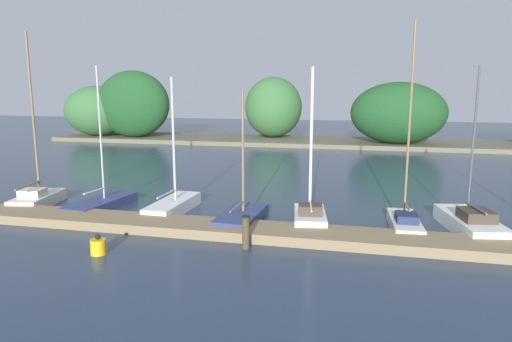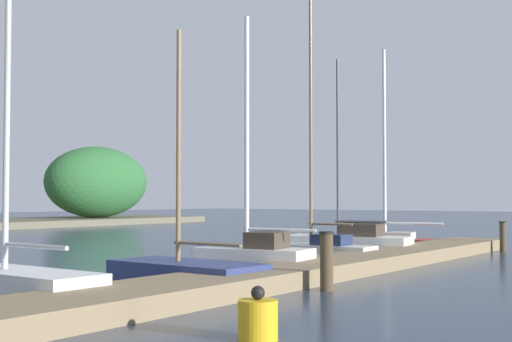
# 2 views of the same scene
# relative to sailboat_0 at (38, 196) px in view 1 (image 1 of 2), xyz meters

# --- Properties ---
(dock_pier) EXTENTS (25.23, 1.80, 0.35)m
(dock_pier) POSITION_rel_sailboat_0_xyz_m (10.95, -2.01, -0.25)
(dock_pier) COLOR #847051
(dock_pier) RESTS_ON ground
(far_shore) EXTENTS (56.29, 9.24, 7.22)m
(far_shore) POSITION_rel_sailboat_0_xyz_m (4.72, 26.89, 2.45)
(far_shore) COLOR #66604C
(far_shore) RESTS_ON ground
(sailboat_0) EXTENTS (1.75, 3.31, 7.69)m
(sailboat_0) POSITION_rel_sailboat_0_xyz_m (0.00, 0.00, 0.00)
(sailboat_0) COLOR silver
(sailboat_0) RESTS_ON ground
(sailboat_1) EXTENTS (1.75, 4.06, 6.22)m
(sailboat_1) POSITION_rel_sailboat_0_xyz_m (3.03, 0.39, -0.18)
(sailboat_1) COLOR navy
(sailboat_1) RESTS_ON ground
(sailboat_2) EXTENTS (1.22, 3.91, 5.72)m
(sailboat_2) POSITION_rel_sailboat_0_xyz_m (6.45, 0.48, -0.10)
(sailboat_2) COLOR white
(sailboat_2) RESTS_ON ground
(sailboat_3) EXTENTS (1.52, 3.51, 5.16)m
(sailboat_3) POSITION_rel_sailboat_0_xyz_m (9.76, -0.50, -0.15)
(sailboat_3) COLOR navy
(sailboat_3) RESTS_ON ground
(sailboat_4) EXTENTS (1.55, 3.08, 6.02)m
(sailboat_4) POSITION_rel_sailboat_0_xyz_m (12.40, -0.33, 0.00)
(sailboat_4) COLOR white
(sailboat_4) RESTS_ON ground
(sailboat_5) EXTENTS (1.16, 3.38, 7.59)m
(sailboat_5) POSITION_rel_sailboat_0_xyz_m (15.91, 0.03, -0.04)
(sailboat_5) COLOR silver
(sailboat_5) RESTS_ON ground
(sailboat_6) EXTENTS (2.06, 4.22, 6.04)m
(sailboat_6) POSITION_rel_sailboat_0_xyz_m (18.22, 0.40, -0.06)
(sailboat_6) COLOR white
(sailboat_6) RESTS_ON ground
(mooring_piling_1) EXTENTS (0.28, 0.28, 1.11)m
(mooring_piling_1) POSITION_rel_sailboat_0_xyz_m (10.63, -3.34, 0.13)
(mooring_piling_1) COLOR #4C3D28
(mooring_piling_1) RESTS_ON ground
(channel_buoy_0) EXTENTS (0.49, 0.49, 0.66)m
(channel_buoy_0) POSITION_rel_sailboat_0_xyz_m (6.18, -4.93, -0.17)
(channel_buoy_0) COLOR gold
(channel_buoy_0) RESTS_ON ground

